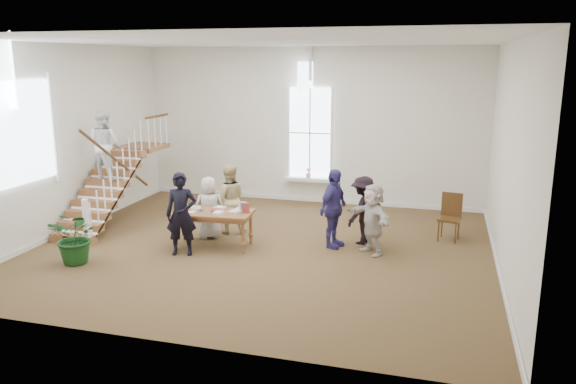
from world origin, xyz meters
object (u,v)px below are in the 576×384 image
(police_officer, at_px, (181,214))
(side_chair, at_px, (450,214))
(woman_cluster_a, at_px, (333,209))
(person_yellow, at_px, (229,199))
(elderly_woman, at_px, (209,208))
(woman_cluster_b, at_px, (363,210))
(woman_cluster_c, at_px, (373,219))
(floor_plant, at_px, (76,237))
(library_table, at_px, (213,215))

(police_officer, distance_m, side_chair, 6.18)
(woman_cluster_a, relative_size, side_chair, 1.62)
(person_yellow, bearing_deg, elderly_woman, 36.55)
(woman_cluster_b, relative_size, woman_cluster_c, 1.00)
(woman_cluster_a, xyz_separation_m, woman_cluster_b, (0.60, 0.45, -0.11))
(woman_cluster_b, bearing_deg, floor_plant, -37.21)
(police_officer, relative_size, woman_cluster_c, 1.16)
(police_officer, bearing_deg, woman_cluster_c, 1.19)
(library_table, xyz_separation_m, woman_cluster_b, (3.20, 1.16, 0.05))
(floor_plant, bearing_deg, police_officer, 30.47)
(elderly_woman, relative_size, side_chair, 1.34)
(side_chair, bearing_deg, floor_plant, -142.19)
(person_yellow, distance_m, woman_cluster_a, 2.67)
(woman_cluster_b, bearing_deg, police_officer, -38.57)
(person_yellow, relative_size, woman_cluster_a, 0.95)
(person_yellow, distance_m, woman_cluster_c, 3.59)
(police_officer, bearing_deg, woman_cluster_b, 11.21)
(library_table, height_order, police_officer, police_officer)
(person_yellow, height_order, woman_cluster_b, person_yellow)
(person_yellow, bearing_deg, police_officer, 54.64)
(woman_cluster_b, bearing_deg, library_table, -45.16)
(library_table, height_order, elderly_woman, elderly_woman)
(person_yellow, relative_size, woman_cluster_b, 1.08)
(library_table, xyz_separation_m, woman_cluster_c, (3.50, 0.51, 0.04))
(police_officer, relative_size, woman_cluster_a, 1.01)
(library_table, relative_size, floor_plant, 1.61)
(library_table, relative_size, person_yellow, 1.08)
(woman_cluster_b, bearing_deg, side_chair, 138.59)
(police_officer, relative_size, woman_cluster_b, 1.15)
(police_officer, distance_m, woman_cluster_c, 4.11)
(library_table, distance_m, woman_cluster_c, 3.54)
(police_officer, height_order, floor_plant, police_officer)
(elderly_woman, distance_m, woman_cluster_a, 2.95)
(elderly_woman, distance_m, floor_plant, 3.05)
(woman_cluster_b, bearing_deg, elderly_woman, -56.00)
(police_officer, height_order, side_chair, police_officer)
(library_table, bearing_deg, person_yellow, 87.32)
(police_officer, height_order, person_yellow, police_officer)
(elderly_woman, distance_m, woman_cluster_c, 3.84)
(side_chair, bearing_deg, woman_cluster_a, -141.88)
(woman_cluster_c, xyz_separation_m, floor_plant, (-5.79, -2.25, -0.21))
(woman_cluster_b, height_order, side_chair, woman_cluster_b)
(woman_cluster_b, bearing_deg, person_yellow, -63.92)
(police_officer, xyz_separation_m, person_yellow, (0.40, 1.75, -0.06))
(woman_cluster_c, bearing_deg, woman_cluster_b, 163.88)
(woman_cluster_a, height_order, floor_plant, woman_cluster_a)
(police_officer, bearing_deg, floor_plant, -164.83)
(library_table, height_order, woman_cluster_c, woman_cluster_c)
(side_chair, bearing_deg, person_yellow, -159.01)
(library_table, distance_m, woman_cluster_b, 3.40)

